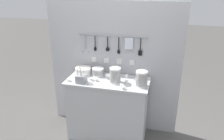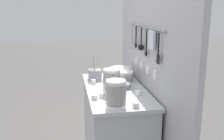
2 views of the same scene
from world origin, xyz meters
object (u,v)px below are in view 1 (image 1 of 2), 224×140
Objects in this scene: bowl_stack_wide_centre at (115,75)px; cup_edge_near at (92,79)px; cup_mid_row at (144,81)px; plate_stack at (83,71)px; cup_back_right at (97,80)px; steel_mixing_bowl at (110,76)px; bowl_stack_tall_left at (98,72)px; cup_by_caddy at (123,88)px; cup_back_left at (122,85)px; cup_beside_plates at (127,82)px; bowl_stack_short_front at (141,79)px; cup_front_right at (69,80)px; cup_front_left at (90,83)px; cutlery_caddy at (81,79)px; cup_centre at (126,76)px.

cup_edge_near is (-0.31, -0.01, -0.08)m from bowl_stack_wide_centre.
plate_stack is at bearing 175.77° from cup_mid_row.
plate_stack is at bearing 143.38° from cup_back_right.
steel_mixing_bowl is at bearing 44.16° from cup_back_right.
steel_mixing_bowl reaches higher than cup_edge_near.
bowl_stack_tall_left is at bearing 165.75° from steel_mixing_bowl.
plate_stack is 4.70× the size of cup_edge_near.
cup_back_left is (-0.03, 0.06, 0.00)m from cup_by_caddy.
cup_back_left is (-0.26, -0.22, 0.00)m from cup_mid_row.
bowl_stack_tall_left reaches higher than cup_beside_plates.
cup_front_right is (-0.94, -0.08, -0.08)m from bowl_stack_short_front.
cup_mid_row and cup_front_left have the same top height.
cup_back_right is at bearing -135.84° from steel_mixing_bowl.
bowl_stack_short_front is at bearing -18.28° from bowl_stack_tall_left.
cup_front_left is at bearing -176.52° from cup_back_left.
cutlery_caddy is (-0.77, -0.07, -0.05)m from bowl_stack_short_front.
cup_back_right and cup_back_left have the same top height.
cup_edge_near is 1.00× the size of cup_back_right.
cutlery_caddy is at bearing -164.97° from cup_mid_row.
cutlery_caddy is 5.28× the size of cup_back_left.
steel_mixing_bowl is (0.41, -0.05, -0.02)m from plate_stack.
cup_centre and cup_beside_plates have the same top height.
cup_back_right is at bearing 0.30° from cup_edge_near.
cup_front_left is at bearing -141.00° from cup_centre.
bowl_stack_tall_left is (-0.63, 0.21, -0.05)m from bowl_stack_short_front.
cup_centre is (0.11, 0.20, -0.08)m from bowl_stack_wide_centre.
cup_front_left is at bearing -171.33° from bowl_stack_short_front.
plate_stack is 1.77× the size of steel_mixing_bowl.
bowl_stack_wide_centre reaches higher than cup_edge_near.
cup_edge_near is at bearing -179.70° from cup_back_right.
cup_mid_row and cup_back_left have the same top height.
cup_centre is (-0.03, 0.37, 0.00)m from cup_by_caddy.
cup_back_right is at bearing 178.51° from bowl_stack_short_front.
cup_edge_near is (-0.46, 0.15, 0.00)m from cup_by_caddy.
cup_edge_near and cup_front_left have the same top height.
bowl_stack_wide_centre reaches higher than cup_beside_plates.
cup_front_left is (-0.64, -0.10, -0.08)m from bowl_stack_short_front.
steel_mixing_bowl is at bearing 157.05° from cup_beside_plates.
bowl_stack_tall_left is 0.31m from cup_front_left.
cup_mid_row is 0.69m from cup_edge_near.
bowl_stack_short_front is 0.25m from cup_by_caddy.
bowl_stack_wide_centre is 0.62m from cup_front_right.
steel_mixing_bowl reaches higher than cup_front_left.
bowl_stack_wide_centre reaches higher than cup_mid_row.
cup_back_left is at bearing -42.53° from bowl_stack_wide_centre.
cup_back_left is at bearing -139.78° from cup_mid_row.
cup_centre is at bearing 160.89° from cup_mid_row.
steel_mixing_bowl reaches higher than cup_centre.
bowl_stack_wide_centre is at bearing -118.49° from cup_centre.
cup_by_caddy is at bearing -48.58° from bowl_stack_wide_centre.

